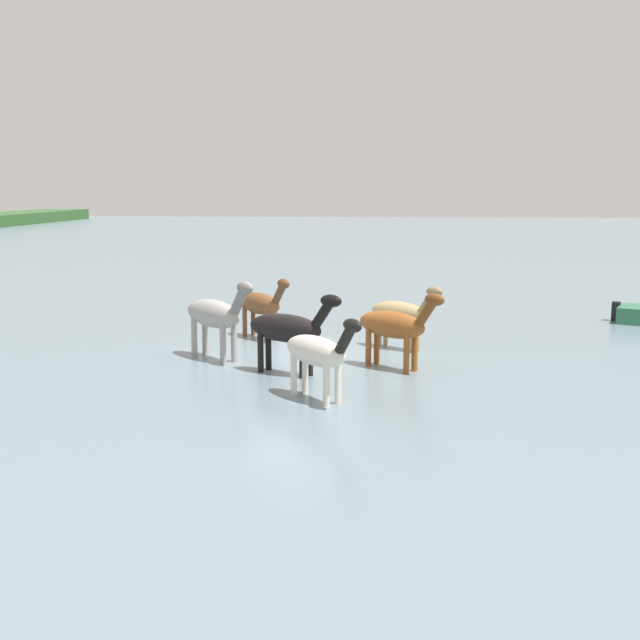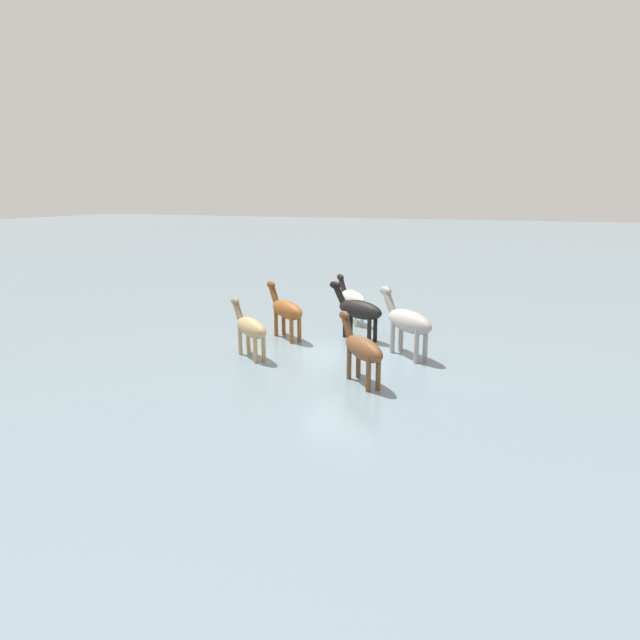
{
  "view_description": "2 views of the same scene",
  "coord_description": "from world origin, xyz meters",
  "px_view_note": "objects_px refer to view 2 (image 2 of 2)",
  "views": [
    {
      "loc": [
        -19.82,
        -2.8,
        4.21
      ],
      "look_at": [
        0.71,
        -0.51,
        0.83
      ],
      "focal_mm": 46.48,
      "sensor_mm": 36.0,
      "label": 1
    },
    {
      "loc": [
        15.4,
        5.06,
        4.93
      ],
      "look_at": [
        -0.02,
        -0.8,
        1.01
      ],
      "focal_mm": 30.04,
      "sensor_mm": 36.0,
      "label": 2
    }
  ],
  "objects_px": {
    "horse_dun_straggler": "(250,327)",
    "horse_chestnut_trailing": "(358,310)",
    "horse_lead": "(352,298)",
    "horse_mid_herd": "(286,309)",
    "horse_dark_mare": "(407,321)",
    "horse_pinto_flank": "(362,348)"
  },
  "relations": [
    {
      "from": "horse_dark_mare",
      "to": "horse_chestnut_trailing",
      "type": "height_order",
      "value": "horse_dark_mare"
    },
    {
      "from": "horse_dark_mare",
      "to": "horse_mid_herd",
      "type": "relative_size",
      "value": 1.04
    },
    {
      "from": "horse_chestnut_trailing",
      "to": "horse_lead",
      "type": "height_order",
      "value": "horse_chestnut_trailing"
    },
    {
      "from": "horse_chestnut_trailing",
      "to": "horse_lead",
      "type": "bearing_deg",
      "value": -41.43
    },
    {
      "from": "horse_mid_herd",
      "to": "horse_lead",
      "type": "distance_m",
      "value": 3.33
    },
    {
      "from": "horse_pinto_flank",
      "to": "horse_lead",
      "type": "distance_m",
      "value": 6.84
    },
    {
      "from": "horse_chestnut_trailing",
      "to": "horse_dun_straggler",
      "type": "bearing_deg",
      "value": 78.3
    },
    {
      "from": "horse_chestnut_trailing",
      "to": "horse_lead",
      "type": "distance_m",
      "value": 2.38
    },
    {
      "from": "horse_pinto_flank",
      "to": "horse_chestnut_trailing",
      "type": "distance_m",
      "value": 4.46
    },
    {
      "from": "horse_chestnut_trailing",
      "to": "horse_lead",
      "type": "xyz_separation_m",
      "value": [
        -2.2,
        -0.92,
        -0.06
      ]
    },
    {
      "from": "horse_dun_straggler",
      "to": "horse_pinto_flank",
      "type": "relative_size",
      "value": 1.07
    },
    {
      "from": "horse_mid_herd",
      "to": "horse_pinto_flank",
      "type": "relative_size",
      "value": 1.15
    },
    {
      "from": "horse_dun_straggler",
      "to": "horse_dark_mare",
      "type": "distance_m",
      "value": 4.81
    },
    {
      "from": "horse_dun_straggler",
      "to": "horse_chestnut_trailing",
      "type": "bearing_deg",
      "value": -91.99
    },
    {
      "from": "horse_dun_straggler",
      "to": "horse_chestnut_trailing",
      "type": "relative_size",
      "value": 0.85
    },
    {
      "from": "horse_mid_herd",
      "to": "horse_pinto_flank",
      "type": "bearing_deg",
      "value": 174.6
    },
    {
      "from": "horse_pinto_flank",
      "to": "horse_lead",
      "type": "xyz_separation_m",
      "value": [
        -6.44,
        -2.31,
        0.01
      ]
    },
    {
      "from": "horse_mid_herd",
      "to": "horse_lead",
      "type": "bearing_deg",
      "value": -78.3
    },
    {
      "from": "horse_mid_herd",
      "to": "horse_dark_mare",
      "type": "bearing_deg",
      "value": -150.57
    },
    {
      "from": "horse_mid_herd",
      "to": "horse_lead",
      "type": "height_order",
      "value": "horse_mid_herd"
    },
    {
      "from": "horse_mid_herd",
      "to": "horse_chestnut_trailing",
      "type": "height_order",
      "value": "horse_chestnut_trailing"
    },
    {
      "from": "horse_dun_straggler",
      "to": "horse_lead",
      "type": "xyz_separation_m",
      "value": [
        -5.41,
        1.55,
        0.03
      ]
    }
  ]
}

